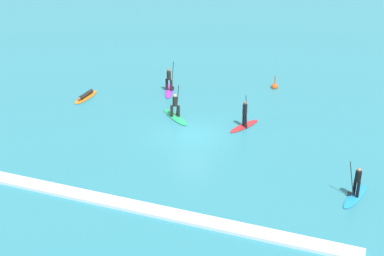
% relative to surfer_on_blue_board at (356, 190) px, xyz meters
% --- Properties ---
extents(ground_plane, '(120.00, 120.00, 0.00)m').
position_rel_surfer_on_blue_board_xyz_m(ground_plane, '(-10.56, 3.86, -0.46)').
color(ground_plane, teal).
rests_on(ground_plane, ground).
extents(surfer_on_blue_board, '(1.38, 2.88, 2.07)m').
position_rel_surfer_on_blue_board_xyz_m(surfer_on_blue_board, '(0.00, 0.00, 0.00)').
color(surfer_on_blue_board, '#1E8CD1').
rests_on(surfer_on_blue_board, ground_plane).
extents(surfer_on_green_board, '(2.80, 2.56, 2.27)m').
position_rel_surfer_on_blue_board_xyz_m(surfer_on_green_board, '(-12.56, 5.98, -0.04)').
color(surfer_on_green_board, '#23B266').
rests_on(surfer_on_green_board, ground_plane).
extents(surfer_on_orange_board, '(0.89, 2.85, 0.37)m').
position_rel_surfer_on_blue_board_xyz_m(surfer_on_orange_board, '(-20.16, 6.98, -0.33)').
color(surfer_on_orange_board, orange).
rests_on(surfer_on_orange_board, ground_plane).
extents(surfer_on_red_board, '(1.72, 2.75, 2.36)m').
position_rel_surfer_on_blue_board_xyz_m(surfer_on_red_board, '(-7.71, 6.21, 0.07)').
color(surfer_on_red_board, red).
rests_on(surfer_on_red_board, ground_plane).
extents(surfer_on_purple_board, '(1.56, 3.12, 2.35)m').
position_rel_surfer_on_blue_board_xyz_m(surfer_on_purple_board, '(-14.77, 10.29, 0.03)').
color(surfer_on_purple_board, purple).
rests_on(surfer_on_purple_board, ground_plane).
extents(marker_buoy, '(0.52, 0.52, 1.14)m').
position_rel_surfer_on_blue_board_xyz_m(marker_buoy, '(-7.29, 13.67, -0.30)').
color(marker_buoy, '#E55119').
rests_on(marker_buoy, ground_plane).
extents(wave_crest, '(22.86, 0.90, 0.18)m').
position_rel_surfer_on_blue_board_xyz_m(wave_crest, '(-10.56, -4.91, -0.37)').
color(wave_crest, white).
rests_on(wave_crest, ground_plane).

